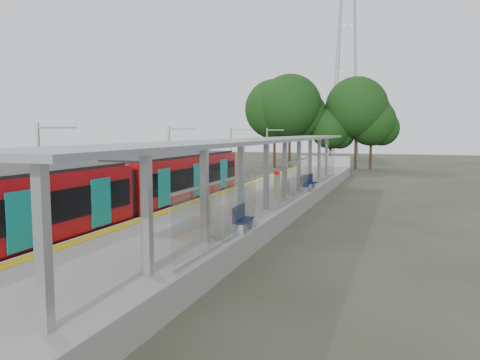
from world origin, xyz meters
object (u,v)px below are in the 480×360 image
(train, at_px, (112,194))
(info_pillar_near, at_px, (206,215))
(bench_mid, at_px, (309,182))
(bench_far, at_px, (304,184))
(bench_near, at_px, (241,218))
(litter_bin, at_px, (287,188))
(info_pillar_far, at_px, (277,187))

(train, height_order, info_pillar_near, train)
(train, distance_m, bench_mid, 14.79)
(bench_far, bearing_deg, bench_near, -105.71)
(info_pillar_near, bearing_deg, bench_near, 38.74)
(info_pillar_near, bearing_deg, bench_far, 78.29)
(litter_bin, bearing_deg, info_pillar_near, -90.67)
(bench_mid, bearing_deg, bench_far, -81.82)
(info_pillar_far, bearing_deg, bench_near, -95.70)
(info_pillar_near, bearing_deg, litter_bin, 81.49)
(info_pillar_far, bearing_deg, bench_mid, 67.75)
(bench_far, bearing_deg, info_pillar_far, -118.68)
(bench_mid, bearing_deg, litter_bin, -95.43)
(train, bearing_deg, litter_bin, 58.85)
(train, relative_size, info_pillar_far, 16.27)
(train, xyz_separation_m, bench_far, (6.99, 11.63, -0.51))
(bench_near, height_order, info_pillar_far, info_pillar_far)
(train, relative_size, litter_bin, 33.15)
(info_pillar_near, bearing_deg, bench_mid, 78.19)
(info_pillar_far, bearing_deg, litter_bin, 77.48)
(bench_near, bearing_deg, bench_far, 88.51)
(bench_mid, xyz_separation_m, info_pillar_near, (-1.08, -15.50, 0.25))
(bench_near, relative_size, bench_far, 1.00)
(bench_near, xyz_separation_m, info_pillar_near, (-1.08, -1.14, 0.26))
(train, relative_size, bench_far, 17.49)
(info_pillar_near, distance_m, litter_bin, 12.77)
(info_pillar_near, height_order, litter_bin, info_pillar_near)
(bench_far, height_order, info_pillar_far, info_pillar_far)
(bench_near, relative_size, info_pillar_near, 0.84)
(train, xyz_separation_m, bench_near, (7.11, -1.40, -0.49))
(train, height_order, bench_far, train)
(bench_mid, xyz_separation_m, info_pillar_far, (-0.96, -5.16, 0.16))
(bench_mid, relative_size, litter_bin, 1.98)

